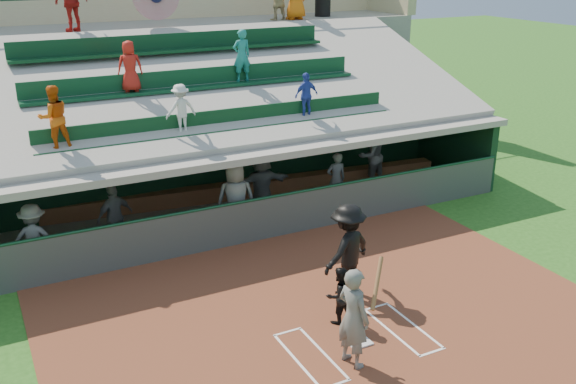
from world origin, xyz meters
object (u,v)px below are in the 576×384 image
home_plate (358,341)px  batter_at_plate (354,317)px  trash_bin (323,4)px  catcher (339,295)px

home_plate → batter_at_plate: (-0.45, -0.50, 0.92)m
home_plate → batter_at_plate: bearing=-132.2°
home_plate → trash_bin: (6.71, 13.15, 5.01)m
catcher → trash_bin: size_ratio=1.33×
catcher → trash_bin: trash_bin is taller
batter_at_plate → trash_bin: size_ratio=2.21×
catcher → trash_bin: (6.67, 12.37, 4.43)m
home_plate → trash_bin: trash_bin is taller
home_plate → trash_bin: size_ratio=0.49×
trash_bin → catcher: bearing=-118.3°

